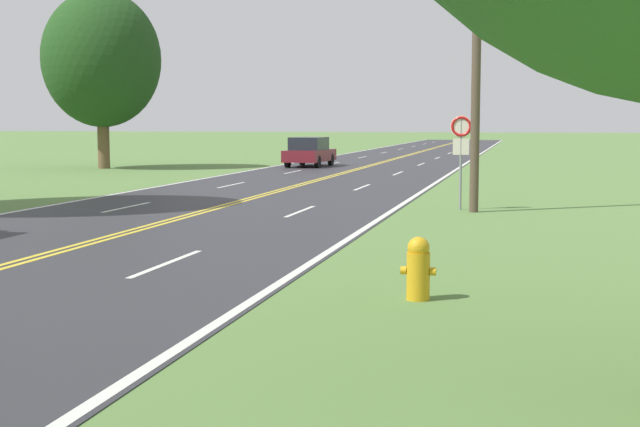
{
  "coord_description": "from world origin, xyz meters",
  "views": [
    {
      "loc": [
        8.47,
        2.57,
        2.41
      ],
      "look_at": [
        5.59,
        14.78,
        1.11
      ],
      "focal_mm": 50.0,
      "sensor_mm": 36.0,
      "label": 1
    }
  ],
  "objects_px": {
    "fire_hydrant": "(418,268)",
    "traffic_sign": "(461,139)",
    "tree_left_verge": "(101,59)",
    "car_maroon_sedan_mid_near": "(309,152)"
  },
  "relations": [
    {
      "from": "fire_hydrant",
      "to": "tree_left_verge",
      "type": "height_order",
      "value": "tree_left_verge"
    },
    {
      "from": "traffic_sign",
      "to": "tree_left_verge",
      "type": "bearing_deg",
      "value": 138.1
    },
    {
      "from": "fire_hydrant",
      "to": "tree_left_verge",
      "type": "bearing_deg",
      "value": 123.47
    },
    {
      "from": "fire_hydrant",
      "to": "car_maroon_sedan_mid_near",
      "type": "bearing_deg",
      "value": 106.33
    },
    {
      "from": "tree_left_verge",
      "to": "car_maroon_sedan_mid_near",
      "type": "xyz_separation_m",
      "value": [
        9.83,
        4.23,
        -4.75
      ]
    },
    {
      "from": "car_maroon_sedan_mid_near",
      "to": "tree_left_verge",
      "type": "bearing_deg",
      "value": 115.68
    },
    {
      "from": "fire_hydrant",
      "to": "traffic_sign",
      "type": "bearing_deg",
      "value": 91.83
    },
    {
      "from": "fire_hydrant",
      "to": "traffic_sign",
      "type": "height_order",
      "value": "traffic_sign"
    },
    {
      "from": "traffic_sign",
      "to": "tree_left_verge",
      "type": "xyz_separation_m",
      "value": [
        -19.49,
        17.48,
        3.6
      ]
    },
    {
      "from": "fire_hydrant",
      "to": "traffic_sign",
      "type": "xyz_separation_m",
      "value": [
        -0.4,
        12.61,
        1.5
      ]
    }
  ]
}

